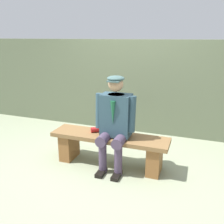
# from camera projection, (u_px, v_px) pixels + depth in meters

# --- Properties ---
(ground_plane) EXTENTS (30.00, 30.00, 0.00)m
(ground_plane) POSITION_uv_depth(u_px,v_px,m) (109.00, 164.00, 3.70)
(ground_plane) COLOR gray
(bench) EXTENTS (1.70, 0.41, 0.47)m
(bench) POSITION_uv_depth(u_px,v_px,m) (109.00, 145.00, 3.61)
(bench) COLOR brown
(bench) RESTS_ON ground
(seated_man) EXTENTS (0.58, 0.54, 1.33)m
(seated_man) POSITION_uv_depth(u_px,v_px,m) (115.00, 120.00, 3.41)
(seated_man) COLOR #2C4553
(seated_man) RESTS_ON ground
(rolled_magazine) EXTENTS (0.22, 0.18, 0.08)m
(rolled_magazine) POSITION_uv_depth(u_px,v_px,m) (98.00, 129.00, 3.68)
(rolled_magazine) COLOR #B21E1E
(rolled_magazine) RESTS_ON bench
(stadium_wall) EXTENTS (12.00, 0.24, 1.77)m
(stadium_wall) POSITION_uv_depth(u_px,v_px,m) (137.00, 87.00, 4.85)
(stadium_wall) COLOR #5C664C
(stadium_wall) RESTS_ON ground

